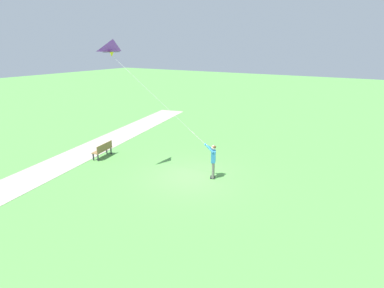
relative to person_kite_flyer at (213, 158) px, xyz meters
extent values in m
plane|color=#569947|center=(0.95, 0.48, -1.05)|extent=(120.00, 120.00, 0.00)
cube|color=#ADA393|center=(8.39, 2.48, -1.04)|extent=(8.92, 31.81, 0.02)
cube|color=#232328|center=(-0.05, 0.11, -1.02)|extent=(0.26, 0.20, 0.06)
cylinder|color=slate|center=(-0.07, 0.10, -0.60)|extent=(0.14, 0.14, 0.82)
cube|color=#232328|center=(0.05, -0.11, -1.02)|extent=(0.26, 0.20, 0.06)
cylinder|color=slate|center=(0.03, -0.12, -0.60)|extent=(0.14, 0.14, 0.82)
cube|color=teal|center=(-0.02, -0.01, 0.11)|extent=(0.37, 0.46, 0.60)
sphere|color=beige|center=(-0.02, -0.01, 0.57)|extent=(0.22, 0.22, 0.22)
ellipsoid|color=#4C3319|center=(-0.03, -0.02, 0.61)|extent=(0.30, 0.30, 0.13)
cylinder|color=teal|center=(0.14, 0.16, 0.56)|extent=(0.56, 0.13, 0.43)
cylinder|color=teal|center=(0.22, 0.00, 0.56)|extent=(0.40, 0.50, 0.43)
sphere|color=beige|center=(0.32, 0.15, 0.69)|extent=(0.10, 0.10, 0.10)
pyramid|color=purple|center=(4.24, 2.06, 5.37)|extent=(0.35, 1.15, 0.58)
cone|color=yellow|center=(4.39, 2.06, 5.00)|extent=(0.20, 0.20, 0.22)
cylinder|color=black|center=(4.39, 2.06, 5.11)|extent=(0.03, 1.09, 0.02)
cylinder|color=silver|center=(2.36, 1.10, 2.82)|extent=(4.08, 1.92, 4.26)
cube|color=olive|center=(7.13, 0.68, -0.60)|extent=(0.74, 1.56, 0.05)
cube|color=olive|center=(6.95, 0.64, -0.37)|extent=(0.35, 1.48, 0.40)
cube|color=#2D2D33|center=(7.15, 1.37, -0.82)|extent=(0.07, 0.07, 0.45)
cube|color=#2D2D33|center=(6.84, 1.31, -0.82)|extent=(0.07, 0.07, 0.45)
cube|color=#2D2D33|center=(7.43, 0.06, -0.82)|extent=(0.07, 0.07, 0.45)
cube|color=#2D2D33|center=(7.12, -0.01, -0.82)|extent=(0.07, 0.07, 0.45)
camera|label=1|loc=(-7.01, 13.38, 5.42)|focal=30.02mm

